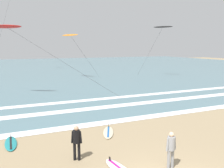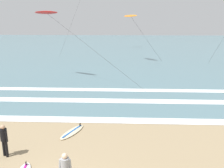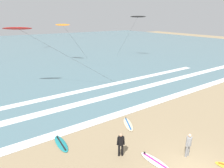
% 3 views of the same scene
% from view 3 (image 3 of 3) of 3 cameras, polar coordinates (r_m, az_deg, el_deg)
% --- Properties ---
extents(ocean_surface, '(140.00, 90.00, 0.01)m').
position_cam_3_polar(ocean_surface, '(58.10, -25.07, 9.54)').
color(ocean_surface, slate).
rests_on(ocean_surface, ground).
extents(wave_foam_shoreline, '(57.03, 0.95, 0.01)m').
position_cam_3_polar(wave_foam_shoreline, '(16.46, -2.47, -10.37)').
color(wave_foam_shoreline, white).
rests_on(wave_foam_shoreline, ocean_surface).
extents(wave_foam_mid_break, '(56.16, 1.06, 0.01)m').
position_cam_3_polar(wave_foam_mid_break, '(20.28, -3.77, -4.38)').
color(wave_foam_mid_break, white).
rests_on(wave_foam_mid_break, ocean_surface).
extents(wave_foam_outer_break, '(37.16, 0.96, 0.01)m').
position_cam_3_polar(wave_foam_outer_break, '(23.12, -6.16, -1.40)').
color(wave_foam_outer_break, white).
rests_on(wave_foam_outer_break, ocean_surface).
extents(surfer_left_near, '(0.49, 0.32, 1.60)m').
position_cam_3_polar(surfer_left_near, '(12.16, 2.64, -17.08)').
color(surfer_left_near, black).
rests_on(surfer_left_near, ground).
extents(surfer_foreground_main, '(0.51, 0.32, 1.60)m').
position_cam_3_polar(surfer_foreground_main, '(12.97, 21.91, -16.06)').
color(surfer_foreground_main, gray).
rests_on(surfer_foreground_main, ground).
extents(surfboard_right_spare, '(0.61, 2.10, 0.25)m').
position_cam_3_polar(surfboard_right_spare, '(14.02, -14.94, -16.82)').
color(surfboard_right_spare, teal).
rests_on(surfboard_right_spare, ground).
extents(surfboard_near_water, '(1.40, 2.16, 0.25)m').
position_cam_3_polar(surfboard_near_water, '(15.72, 4.85, -11.84)').
color(surfboard_near_water, beige).
rests_on(surfboard_near_water, ground).
extents(surfboard_left_pile, '(0.88, 2.16, 0.25)m').
position_cam_3_polar(surfboard_left_pile, '(12.54, 12.75, -21.62)').
color(surfboard_left_pile, silver).
rests_on(surfboard_left_pile, ground).
extents(kite_red_low_near, '(11.78, 5.94, 7.22)m').
position_cam_3_polar(kite_red_low_near, '(24.05, -26.28, 14.57)').
color(kite_red_low_near, red).
rests_on(kite_red_low_near, ground).
extents(kite_black_high_left, '(3.71, 5.42, 8.45)m').
position_cam_3_polar(kite_black_high_left, '(41.09, 7.74, 19.27)').
color(kite_black_high_left, black).
rests_on(kite_black_high_left, ground).
extents(kite_orange_high_right, '(6.28, 3.08, 7.05)m').
position_cam_3_polar(kite_orange_high_right, '(37.26, -14.56, 16.71)').
color(kite_orange_high_right, orange).
rests_on(kite_orange_high_right, ground).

